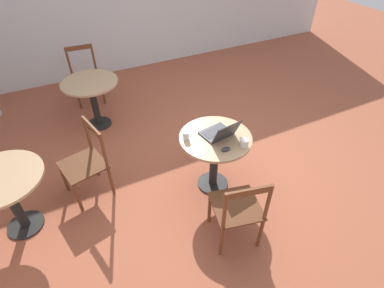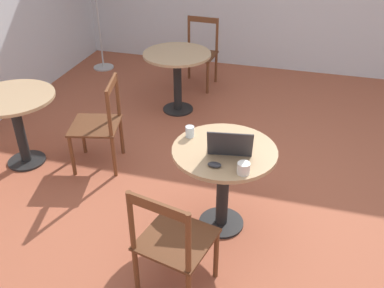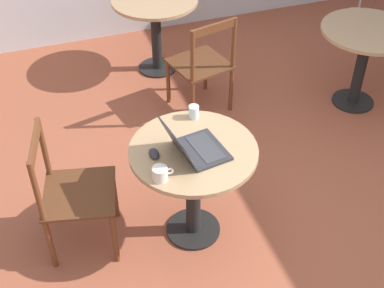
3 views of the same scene
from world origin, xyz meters
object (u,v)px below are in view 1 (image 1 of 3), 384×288
at_px(cafe_table_near, 215,149).
at_px(cafe_table_far, 5,190).
at_px(chair_mid_right, 85,75).
at_px(mouse, 226,149).
at_px(cafe_table_mid, 92,92).
at_px(chair_far_front, 87,163).
at_px(laptop, 220,132).
at_px(drinking_glass, 186,136).
at_px(chair_near_left, 238,209).
at_px(mug, 244,143).

distance_m(cafe_table_near, cafe_table_far, 2.13).
distance_m(cafe_table_far, chair_mid_right, 2.62).
relative_size(cafe_table_near, mouse, 7.91).
relative_size(cafe_table_mid, chair_far_front, 0.88).
bearing_deg(cafe_table_far, cafe_table_mid, -37.02).
xyz_separation_m(laptop, drinking_glass, (0.12, 0.34, -0.01)).
distance_m(chair_near_left, chair_far_front, 1.74).
relative_size(cafe_table_near, cafe_table_far, 1.00).
xyz_separation_m(chair_near_left, drinking_glass, (0.86, 0.13, 0.33)).
relative_size(chair_far_front, drinking_glass, 10.21).
height_order(laptop, drinking_glass, laptop).
distance_m(chair_mid_right, mug, 3.18).
relative_size(chair_mid_right, mouse, 8.95).
xyz_separation_m(chair_near_left, mouse, (0.51, -0.15, 0.30)).
height_order(laptop, mouse, laptop).
bearing_deg(cafe_table_mid, mug, -151.86).
bearing_deg(mug, laptop, 29.54).
bearing_deg(chair_near_left, drinking_glass, 8.59).
bearing_deg(drinking_glass, mouse, -141.42).
relative_size(chair_near_left, drinking_glass, 10.21).
height_order(cafe_table_mid, mug, mug).
height_order(cafe_table_mid, laptop, laptop).
bearing_deg(cafe_table_near, chair_near_left, 167.11).
bearing_deg(cafe_table_far, laptop, -99.93).
height_order(chair_near_left, chair_mid_right, same).
bearing_deg(mouse, chair_near_left, 163.57).
xyz_separation_m(cafe_table_mid, mouse, (-2.12, -0.94, 0.18)).
xyz_separation_m(cafe_table_far, chair_far_front, (0.18, -0.77, -0.12)).
bearing_deg(laptop, cafe_table_near, 79.70).
bearing_deg(laptop, mug, -150.46).
bearing_deg(chair_far_front, laptop, -112.21).
height_order(cafe_table_far, mouse, mouse).
xyz_separation_m(chair_far_front, mouse, (-0.79, -1.30, 0.30)).
bearing_deg(drinking_glass, cafe_table_near, -109.95).
bearing_deg(cafe_table_mid, cafe_table_near, -152.95).
xyz_separation_m(chair_far_front, mug, (-0.81, -1.51, 0.33)).
relative_size(chair_mid_right, drinking_glass, 10.21).
xyz_separation_m(cafe_table_near, chair_far_front, (0.55, 1.32, -0.12)).
bearing_deg(chair_far_front, cafe_table_mid, -15.36).
bearing_deg(mouse, cafe_table_mid, 23.87).
distance_m(chair_far_front, laptop, 1.51).
bearing_deg(chair_mid_right, chair_far_front, 169.14).
height_order(chair_near_left, mug, chair_near_left).
bearing_deg(laptop, mouse, 164.93).
height_order(chair_mid_right, laptop, laptop).
height_order(mouse, drinking_glass, drinking_glass).
bearing_deg(cafe_table_mid, mouse, -156.13).
height_order(chair_near_left, mouse, chair_near_left).
distance_m(cafe_table_far, laptop, 2.18).
height_order(cafe_table_mid, chair_near_left, chair_near_left).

